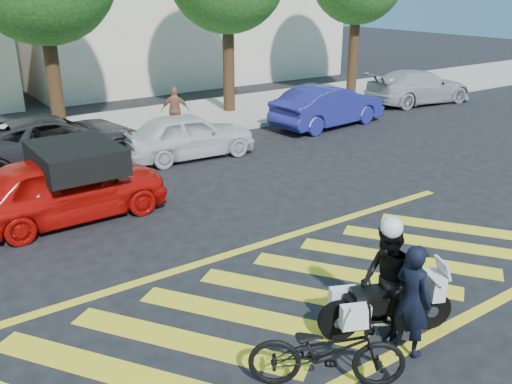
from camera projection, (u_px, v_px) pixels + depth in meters
ground at (281, 304)px, 8.58m from camera, size 90.00×90.00×0.00m
sidewalk at (62, 136)px, 17.79m from camera, size 60.00×5.00×0.15m
crosswalk at (279, 304)px, 8.56m from camera, size 12.33×4.00×0.01m
officer_bike at (413, 300)px, 7.22m from camera, size 0.39×0.59×1.61m
bicycle at (327, 350)px, 6.67m from camera, size 1.98×1.69×1.03m
police_motorcycle at (384, 304)px, 7.70m from camera, size 1.89×1.08×0.88m
officer_moto at (386, 282)px, 7.55m from camera, size 0.92×1.01×1.70m
red_convertible at (65, 187)px, 11.45m from camera, size 4.29×1.79×1.45m
parked_mid_left at (55, 141)px, 14.94m from camera, size 5.06×2.34×1.40m
parked_mid_right at (189, 135)px, 15.68m from camera, size 4.00×1.88×1.32m
parked_right at (328, 106)px, 19.15m from camera, size 4.57×1.97×1.46m
parked_far_right at (419, 87)px, 22.93m from camera, size 5.03×2.54×1.40m
pedestrian_right at (175, 110)px, 17.64m from camera, size 0.96×0.78×1.53m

